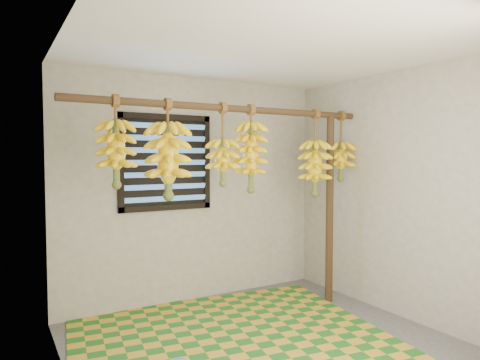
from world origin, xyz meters
TOP-DOWN VIEW (x-y plane):
  - floor at (0.00, 0.00)m, footprint 3.00×3.00m
  - ceiling at (0.00, 0.00)m, footprint 3.00×3.00m
  - wall_back at (0.00, 1.50)m, footprint 3.00×0.01m
  - wall_left at (-1.50, 0.00)m, footprint 0.01×3.00m
  - wall_right at (1.50, 0.00)m, footprint 0.01×3.00m
  - window at (-0.35, 1.48)m, footprint 1.00×0.04m
  - hanging_pole at (0.00, 0.70)m, footprint 3.00×0.06m
  - support_post at (1.20, 0.70)m, footprint 0.08×0.08m
  - woven_mat at (-0.18, 0.44)m, footprint 2.86×2.42m
  - banana_bunch_a at (-1.06, 0.70)m, footprint 0.31×0.31m
  - banana_bunch_b at (-0.62, 0.70)m, footprint 0.35×0.35m
  - banana_bunch_c at (-0.09, 0.70)m, footprint 0.29×0.29m
  - banana_bunch_d at (0.21, 0.70)m, footprint 0.30×0.30m
  - banana_bunch_e at (0.99, 0.70)m, footprint 0.32×0.32m
  - banana_bunch_f at (1.35, 0.70)m, footprint 0.30×0.30m

SIDE VIEW (x-z plane):
  - floor at x=0.00m, z-range -0.01..0.00m
  - woven_mat at x=-0.18m, z-range 0.00..0.01m
  - support_post at x=1.20m, z-range 0.00..2.00m
  - wall_back at x=0.00m, z-range 0.00..2.40m
  - wall_left at x=-1.50m, z-range 0.00..2.40m
  - wall_right at x=1.50m, z-range 0.00..2.40m
  - banana_bunch_e at x=0.99m, z-range 1.00..1.89m
  - window at x=-0.35m, z-range 1.00..2.00m
  - banana_bunch_c at x=-0.09m, z-range 1.14..1.89m
  - banana_bunch_f at x=1.35m, z-range 1.14..1.89m
  - banana_bunch_b at x=-0.62m, z-range 1.10..1.95m
  - banana_bunch_d at x=0.21m, z-range 1.15..1.97m
  - banana_bunch_a at x=-1.06m, z-range 1.21..1.95m
  - hanging_pole at x=0.00m, z-range 1.97..2.03m
  - ceiling at x=0.00m, z-range 2.40..2.41m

